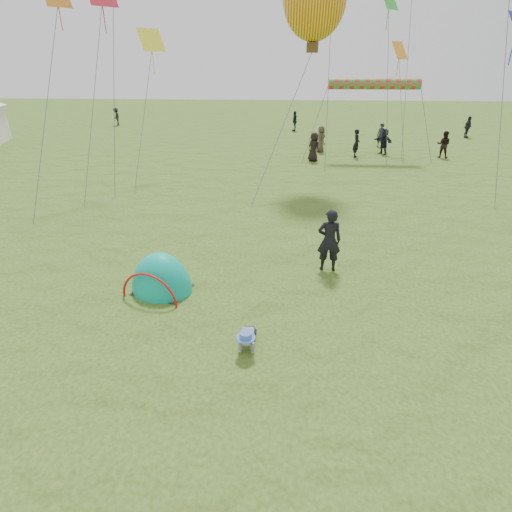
# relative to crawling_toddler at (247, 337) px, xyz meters

# --- Properties ---
(ground) EXTENTS (140.00, 140.00, 0.00)m
(ground) POSITION_rel_crawling_toddler_xyz_m (-0.35, -0.26, -0.28)
(ground) COLOR #294E14
(crawling_toddler) EXTENTS (0.54, 0.75, 0.56)m
(crawling_toddler) POSITION_rel_crawling_toddler_xyz_m (0.00, 0.00, 0.00)
(crawling_toddler) COLOR black
(crawling_toddler) RESTS_ON ground
(popup_tent) EXTENTS (1.97, 1.77, 2.15)m
(popup_tent) POSITION_rel_crawling_toddler_xyz_m (-2.52, 2.27, -0.28)
(popup_tent) COLOR #0A9C70
(popup_tent) RESTS_ON ground
(standing_adult) EXTENTS (0.68, 0.45, 1.87)m
(standing_adult) POSITION_rel_crawling_toddler_xyz_m (2.02, 3.83, 0.65)
(standing_adult) COLOR black
(standing_adult) RESTS_ON ground
(crowd_person_2) EXTENTS (1.04, 0.98, 1.72)m
(crowd_person_2) POSITION_rel_crawling_toddler_xyz_m (15.82, 29.18, 0.58)
(crowd_person_2) COLOR #1F242D
(crowd_person_2) RESTS_ON ground
(crowd_person_3) EXTENTS (1.16, 1.26, 1.70)m
(crowd_person_3) POSITION_rel_crawling_toddler_xyz_m (-16.57, 34.50, 0.57)
(crowd_person_3) COLOR black
(crowd_person_3) RESTS_ON ground
(crowd_person_4) EXTENTS (0.83, 1.00, 1.77)m
(crowd_person_4) POSITION_rel_crawling_toddler_xyz_m (3.07, 21.99, 0.60)
(crowd_person_4) COLOR #453A2B
(crowd_person_4) RESTS_ON ground
(crowd_person_6) EXTENTS (0.45, 0.66, 1.77)m
(crowd_person_6) POSITION_rel_crawling_toddler_xyz_m (5.29, 20.41, 0.61)
(crowd_person_6) COLOR black
(crowd_person_6) RESTS_ON ground
(crowd_person_8) EXTENTS (0.47, 1.05, 1.77)m
(crowd_person_8) POSITION_rel_crawling_toddler_xyz_m (1.39, 31.91, 0.60)
(crowd_person_8) COLOR black
(crowd_person_8) RESTS_ON ground
(crowd_person_10) EXTENTS (1.01, 1.00, 1.76)m
(crowd_person_10) POSITION_rel_crawling_toddler_xyz_m (2.41, 18.91, 0.60)
(crowd_person_10) COLOR black
(crowd_person_10) RESTS_ON ground
(crowd_person_11) EXTENTS (1.30, 1.56, 1.68)m
(crowd_person_11) POSITION_rel_crawling_toddler_xyz_m (7.31, 21.53, 0.56)
(crowd_person_11) COLOR black
(crowd_person_11) RESTS_ON ground
(crowd_person_12) EXTENTS (0.73, 0.73, 1.71)m
(crowd_person_12) POSITION_rel_crawling_toddler_xyz_m (7.64, 24.19, 0.58)
(crowd_person_12) COLOR #26262F
(crowd_person_12) RESTS_ON ground
(crowd_person_13) EXTENTS (1.01, 0.91, 1.69)m
(crowd_person_13) POSITION_rel_crawling_toddler_xyz_m (10.95, 20.66, 0.56)
(crowd_person_13) COLOR black
(crowd_person_13) RESTS_ON ground
(balloon_kite) EXTENTS (2.89, 2.89, 4.04)m
(balloon_kite) POSITION_rel_crawling_toddler_xyz_m (1.76, 14.42, 7.79)
(balloon_kite) COLOR yellow
(rainbow_tube_kite) EXTENTS (5.55, 0.64, 0.64)m
(rainbow_tube_kite) POSITION_rel_crawling_toddler_xyz_m (5.97, 20.32, 4.20)
(rainbow_tube_kite) COLOR red
(diamond_kite_2) EXTENTS (1.35, 1.35, 1.10)m
(diamond_kite_2) POSITION_rel_crawling_toddler_xyz_m (-6.44, 16.04, 6.41)
(diamond_kite_2) COLOR yellow
(diamond_kite_7) EXTENTS (1.34, 1.34, 1.09)m
(diamond_kite_7) POSITION_rel_crawling_toddler_xyz_m (7.99, 23.45, 6.14)
(diamond_kite_7) COLOR orange
(diamond_kite_9) EXTENTS (1.37, 1.37, 1.12)m
(diamond_kite_9) POSITION_rel_crawling_toddler_xyz_m (6.78, 22.77, 8.90)
(diamond_kite_9) COLOR green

